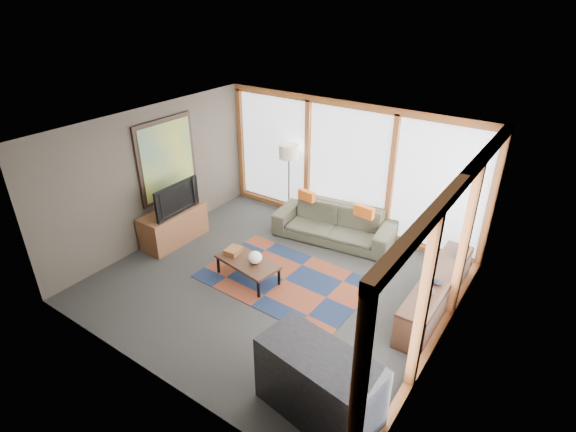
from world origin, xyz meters
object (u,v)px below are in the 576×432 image
Objects in this scene: television at (173,197)px; bar_counter at (319,384)px; floor_lamp at (289,182)px; tv_console at (174,226)px; coffee_table at (248,270)px; bookshelf at (436,293)px; sofa at (334,224)px.

bar_counter is at bearing -114.92° from television.
floor_lamp reaches higher than tv_console.
floor_lamp is 1.47× the size of coffee_table.
bookshelf is 4.89m from television.
floor_lamp is 5.05m from bar_counter.
floor_lamp reaches higher than coffee_table.
floor_lamp reaches higher than bookshelf.
sofa is at bearing 125.31° from bar_counter.
floor_lamp is at bearing 160.36° from bookshelf.
television is (-4.77, -0.84, 0.66)m from bookshelf.
bar_counter is (4.28, -1.81, -0.50)m from television.
tv_console is 0.64m from television.
coffee_table is 2.06m from television.
coffee_table is at bearing -160.28° from bookshelf.
tv_console is (-4.86, -0.84, 0.03)m from bookshelf.
coffee_table is 0.76× the size of bar_counter.
floor_lamp is at bearing 108.05° from coffee_table.
bookshelf is 4.93m from tv_console.
coffee_table is 2.89m from bar_counter.
bar_counter is (2.38, -1.62, 0.27)m from coffee_table.
sofa is 3.11m from tv_console.
television reaches higher than bookshelf.
sofa is 1.40m from floor_lamp.
bookshelf is 1.64× the size of bar_counter.
coffee_table is (0.76, -2.32, -0.62)m from floor_lamp.
television is (-2.43, -1.82, 0.62)m from sofa.
floor_lamp reaches higher than bar_counter.
bar_counter reaches higher than coffee_table.
bar_counter is at bearing -22.51° from tv_console.
television is at bearing 165.46° from bar_counter.
floor_lamp is 2.43m from television.
floor_lamp is at bearing 158.50° from sofa.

